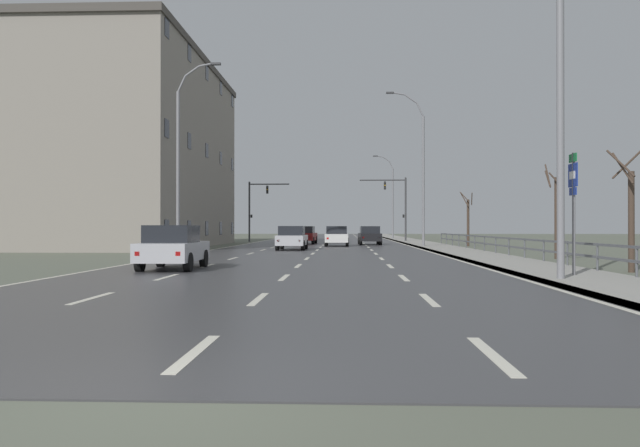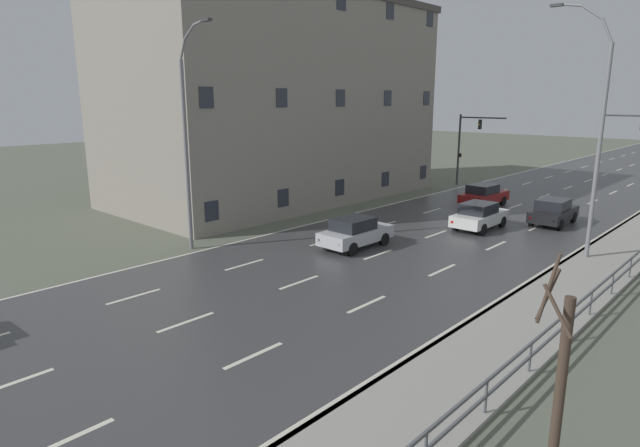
# 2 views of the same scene
# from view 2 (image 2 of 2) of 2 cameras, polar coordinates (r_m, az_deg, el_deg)

# --- Properties ---
(ground_plane) EXTENTS (160.00, 160.00, 0.12)m
(ground_plane) POSITION_cam_2_polar(r_m,az_deg,el_deg) (37.23, 18.85, 1.09)
(ground_plane) COLOR #5B6051
(road_asphalt_strip) EXTENTS (14.00, 120.00, 0.03)m
(road_asphalt_strip) POSITION_cam_2_polar(r_m,az_deg,el_deg) (48.29, 24.72, 3.33)
(road_asphalt_strip) COLOR #3D3D3F
(road_asphalt_strip) RESTS_ON ground
(guardrail) EXTENTS (0.07, 39.79, 1.00)m
(guardrail) POSITION_cam_2_polar(r_m,az_deg,el_deg) (14.58, 19.87, -14.62)
(guardrail) COLOR #515459
(guardrail) RESTS_ON ground
(street_lamp_midground) EXTENTS (2.85, 0.24, 11.59)m
(street_lamp_midground) POSITION_cam_2_polar(r_m,az_deg,el_deg) (27.00, 27.68, 8.18)
(street_lamp_midground) COLOR slate
(street_lamp_midground) RESTS_ON ground
(street_lamp_left_bank) EXTENTS (2.51, 0.24, 10.78)m
(street_lamp_left_bank) POSITION_cam_2_polar(r_m,az_deg,el_deg) (26.34, -14.14, 8.39)
(street_lamp_left_bank) COLOR slate
(street_lamp_left_bank) RESTS_ON ground
(traffic_signal_left) EXTENTS (4.15, 0.36, 6.09)m
(traffic_signal_left) POSITION_cam_2_polar(r_m,az_deg,el_deg) (47.54, 15.56, 8.69)
(traffic_signal_left) COLOR #38383A
(traffic_signal_left) RESTS_ON ground
(car_far_right) EXTENTS (2.00, 4.19, 1.57)m
(car_far_right) POSITION_cam_2_polar(r_m,az_deg,el_deg) (38.72, 17.27, 2.96)
(car_far_right) COLOR maroon
(car_far_right) RESTS_ON ground
(car_far_left) EXTENTS (1.94, 4.15, 1.57)m
(car_far_left) POSITION_cam_2_polar(r_m,az_deg,el_deg) (34.48, 23.91, 1.20)
(car_far_left) COLOR black
(car_far_left) RESTS_ON ground
(car_distant) EXTENTS (1.88, 4.12, 1.57)m
(car_distant) POSITION_cam_2_polar(r_m,az_deg,el_deg) (26.65, 3.84, -0.94)
(car_distant) COLOR #B7B7BC
(car_distant) RESTS_ON ground
(car_mid_centre) EXTENTS (1.85, 4.11, 1.57)m
(car_mid_centre) POSITION_cam_2_polar(r_m,az_deg,el_deg) (31.76, 16.86, 0.83)
(car_mid_centre) COLOR silver
(car_mid_centre) RESTS_ON ground
(brick_building) EXTENTS (12.58, 24.35, 14.56)m
(brick_building) POSITION_cam_2_polar(r_m,az_deg,el_deg) (40.34, -4.64, 13.16)
(brick_building) COLOR gray
(brick_building) RESTS_ON ground
(bare_tree_mid) EXTENTS (0.70, 0.93, 4.52)m
(bare_tree_mid) POSITION_cam_2_polar(r_m,az_deg,el_deg) (11.29, 24.41, -15.50)
(bare_tree_mid) COLOR #423328
(bare_tree_mid) RESTS_ON ground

